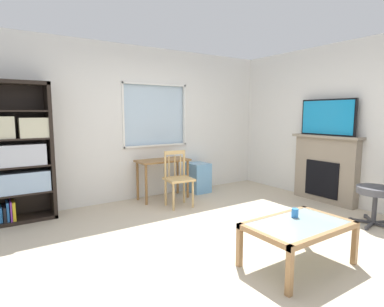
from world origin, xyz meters
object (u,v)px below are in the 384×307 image
Objects in this scene: office_chair at (384,186)px; sippy_cup at (295,213)px; tv at (328,117)px; wooden_chair at (178,178)px; plastic_drawer_unit at (198,178)px; coffee_table at (298,229)px; desk_under_window at (163,166)px; bookshelf at (17,156)px; fireplace at (325,169)px.

office_chair is 1.72m from sippy_cup.
wooden_chair is at bearing 152.13° from tv.
plastic_drawer_unit is 3.05m from coffee_table.
wooden_chair is at bearing 89.08° from coffee_table.
desk_under_window is 0.88× the size of coffee_table.
plastic_drawer_unit reaches higher than sippy_cup.
wooden_chair reaches higher than plastic_drawer_unit.
office_chair is 11.11× the size of sippy_cup.
sippy_cup is (0.11, 0.13, 0.11)m from coffee_table.
desk_under_window is at bearing 91.49° from sippy_cup.
bookshelf is at bearing 177.22° from desk_under_window.
fireplace is at bearing 27.90° from coffee_table.
tv is (1.42, -1.73, 1.16)m from plastic_drawer_unit.
desk_under_window is 1.63× the size of plastic_drawer_unit.
fireplace is at bearing -27.68° from wooden_chair.
desk_under_window reaches higher than coffee_table.
office_chair is (4.01, -2.93, -0.36)m from bookshelf.
desk_under_window is 0.76× the size of fireplace.
plastic_drawer_unit is at bearing 109.12° from office_chair.
plastic_drawer_unit is 2.90m from sippy_cup.
fireplace reaches higher than coffee_table.
desk_under_window is 10.18× the size of sippy_cup.
desk_under_window reaches higher than sippy_cup.
desk_under_window is 2.79m from fireplace.
bookshelf is 4.80m from tv.
office_chair is (1.79, -2.82, -0.03)m from desk_under_window.
desk_under_window is 3.34m from office_chair.
office_chair reaches higher than desk_under_window.
plastic_drawer_unit is 0.47× the size of fireplace.
plastic_drawer_unit is at bearing -1.09° from bookshelf.
fireplace is at bearing -37.03° from desk_under_window.
bookshelf reaches higher than tv.
bookshelf is at bearing 128.62° from sippy_cup.
wooden_chair reaches higher than coffee_table.
bookshelf is at bearing 126.07° from coffee_table.
wooden_chair is 2.37m from coffee_table.
wooden_chair is at bearing 127.85° from office_chair.
bookshelf is at bearing 158.06° from fireplace.
tv is 1.50m from office_chair.
plastic_drawer_unit is 2.27m from fireplace.
desk_under_window is at bearing 122.46° from office_chair.
office_chair is at bearing -52.15° from wooden_chair.
office_chair is at bearing -70.88° from plastic_drawer_unit.
bookshelf reaches higher than coffee_table.
plastic_drawer_unit is 0.56× the size of office_chair.
bookshelf is at bearing 164.33° from wooden_chair.
desk_under_window is 0.95× the size of tv.
sippy_cup is at bearing -104.52° from plastic_drawer_unit.
tv is at bearing -50.77° from plastic_drawer_unit.
wooden_chair is at bearing -144.66° from plastic_drawer_unit.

